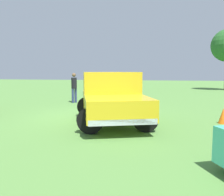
{
  "coord_description": "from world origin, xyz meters",
  "views": [
    {
      "loc": [
        -2.55,
        9.33,
        1.85
      ],
      "look_at": [
        -1.0,
        0.98,
        0.9
      ],
      "focal_mm": 38.35,
      "sensor_mm": 36.0,
      "label": 1
    }
  ],
  "objects": [
    {
      "name": "traffic_cone",
      "position": [
        -4.9,
        0.39,
        0.28
      ],
      "size": [
        0.32,
        0.32,
        0.55
      ],
      "primitive_type": "cone",
      "color": "orange",
      "rests_on": "ground_plane"
    },
    {
      "name": "pickup_truck",
      "position": [
        -0.96,
        0.88,
        0.94
      ],
      "size": [
        3.3,
        4.83,
        1.82
      ],
      "rotation": [
        0.0,
        0.0,
        1.89
      ],
      "color": "black",
      "rests_on": "ground_plane"
    },
    {
      "name": "person_bystander",
      "position": [
        2.21,
        -4.07,
        0.99
      ],
      "size": [
        0.45,
        0.45,
        1.75
      ],
      "rotation": [
        0.0,
        0.0,
        5.65
      ],
      "color": "navy",
      "rests_on": "ground_plane"
    },
    {
      "name": "ground_plane",
      "position": [
        0.0,
        0.0,
        0.0
      ],
      "size": [
        80.0,
        80.0,
        0.0
      ],
      "primitive_type": "plane",
      "color": "#54843D"
    }
  ]
}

